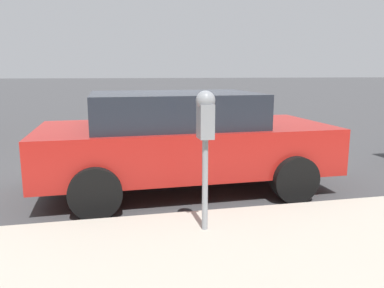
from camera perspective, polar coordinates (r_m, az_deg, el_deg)
The scene contains 3 objects.
ground_plane at distance 6.54m, azimuth -3.96°, elevation -4.55°, with size 220.00×220.00×0.00m, color #424244.
parking_meter at distance 3.67m, azimuth 2.05°, elevation 2.85°, with size 0.21×0.19×1.42m.
car_red at distance 5.56m, azimuth -1.42°, elevation 0.89°, with size 2.15×4.23×1.45m.
Camera 1 is at (-6.24, 0.88, 1.74)m, focal length 35.00 mm.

